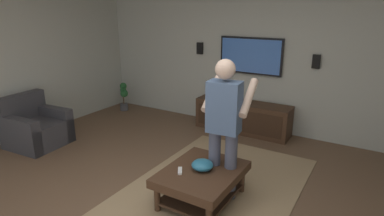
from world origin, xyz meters
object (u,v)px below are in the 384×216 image
(bowl, at_px, (202,165))
(wall_speaker_right, at_px, (200,48))
(tv, at_px, (251,56))
(potted_plant_short, at_px, (124,96))
(armchair, at_px, (36,128))
(vase_round, at_px, (225,93))
(remote_black, at_px, (203,170))
(coffee_table, at_px, (202,178))
(remote_white, at_px, (180,171))
(person_standing, at_px, (224,122))
(wall_speaker_left, at_px, (316,61))
(media_console, at_px, (242,117))

(bowl, height_order, wall_speaker_right, wall_speaker_right)
(tv, distance_m, potted_plant_short, 2.92)
(armchair, xyz_separation_m, vase_round, (2.30, -2.28, 0.38))
(remote_black, relative_size, wall_speaker_right, 0.68)
(coffee_table, height_order, remote_white, remote_white)
(person_standing, bearing_deg, wall_speaker_left, -17.36)
(armchair, distance_m, media_console, 3.50)
(armchair, bearing_deg, media_console, 36.22)
(coffee_table, bearing_deg, wall_speaker_left, -14.07)
(tv, relative_size, vase_round, 5.20)
(person_standing, xyz_separation_m, remote_black, (-0.24, 0.13, -0.52))
(remote_black, bearing_deg, bowl, -58.79)
(media_console, bearing_deg, wall_speaker_left, 102.92)
(coffee_table, height_order, remote_black, remote_black)
(remote_white, xyz_separation_m, wall_speaker_right, (2.72, 1.32, 1.00))
(media_console, relative_size, potted_plant_short, 2.83)
(person_standing, distance_m, bowl, 0.55)
(media_console, relative_size, bowl, 6.89)
(coffee_table, distance_m, remote_white, 0.27)
(coffee_table, height_order, potted_plant_short, potted_plant_short)
(armchair, relative_size, wall_speaker_left, 3.97)
(coffee_table, distance_m, wall_speaker_left, 2.84)
(person_standing, bearing_deg, armchair, 88.55)
(vase_round, bearing_deg, remote_black, -159.72)
(remote_white, height_order, remote_black, same)
(wall_speaker_left, bearing_deg, person_standing, 167.99)
(coffee_table, relative_size, vase_round, 4.55)
(armchair, relative_size, remote_white, 5.82)
(person_standing, relative_size, wall_speaker_right, 7.45)
(armchair, bearing_deg, bowl, -4.64)
(wall_speaker_left, height_order, wall_speaker_right, wall_speaker_right)
(wall_speaker_left, distance_m, wall_speaker_right, 2.14)
(remote_white, distance_m, wall_speaker_left, 2.99)
(remote_white, bearing_deg, tv, 153.68)
(person_standing, xyz_separation_m, potted_plant_short, (1.92, 3.32, -0.61))
(media_console, xyz_separation_m, potted_plant_short, (-0.15, 2.70, 0.05))
(coffee_table, xyz_separation_m, person_standing, (0.24, -0.15, 0.64))
(remote_black, bearing_deg, media_console, -97.05)
(armchair, distance_m, wall_speaker_right, 3.22)
(media_console, height_order, remote_white, media_console)
(remote_black, distance_m, wall_speaker_left, 2.80)
(remote_black, bearing_deg, remote_white, 17.99)
(person_standing, bearing_deg, vase_round, 19.97)
(remote_white, bearing_deg, bowl, 102.10)
(armchair, bearing_deg, person_standing, -0.76)
(vase_round, height_order, wall_speaker_right, wall_speaker_right)
(armchair, relative_size, wall_speaker_right, 3.97)
(vase_round, xyz_separation_m, wall_speaker_left, (0.25, -1.48, 0.67))
(media_console, distance_m, vase_round, 0.53)
(remote_black, xyz_separation_m, wall_speaker_right, (2.57, 1.52, 1.00))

